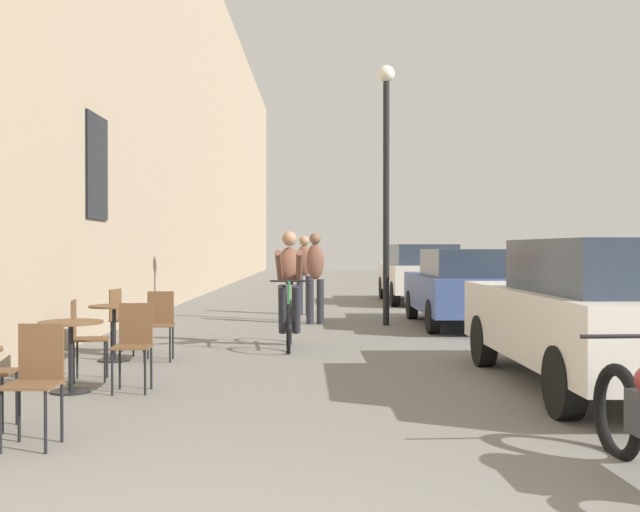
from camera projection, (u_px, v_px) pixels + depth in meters
building_facade_left at (150, 72)px, 16.93m from camera, size 0.54×68.00×10.86m
cafe_chair_near_toward_street at (39, 375)px, 5.56m from camera, size 0.39×0.39×0.89m
cafe_table_mid at (74, 341)px, 7.59m from camera, size 0.64×0.64×0.72m
cafe_chair_mid_toward_street at (137, 340)px, 7.67m from camera, size 0.39×0.39×0.89m
cafe_chair_mid_toward_wall at (87, 334)px, 8.24m from camera, size 0.45×0.45×0.89m
cafe_table_far at (117, 321)px, 9.70m from camera, size 0.64×0.64×0.72m
cafe_chair_far_toward_street at (163, 320)px, 9.78m from camera, size 0.41×0.41×0.89m
cafe_chair_far_toward_wall at (126, 316)px, 10.40m from camera, size 0.45×0.45×0.89m
cyclist_on_bicycle at (292, 292)px, 11.06m from camera, size 0.52×1.76×1.74m
pedestrian_near at (318, 273)px, 14.39m from camera, size 0.35×0.25×1.75m
pedestrian_mid at (307, 270)px, 16.40m from camera, size 0.35×0.26×1.73m
street_lamp at (389, 161)px, 14.12m from camera, size 0.32×0.32×4.90m
parked_car_nearest at (603, 312)px, 7.71m from camera, size 1.91×4.39×1.55m
parked_car_second at (466, 286)px, 13.99m from camera, size 1.75×4.07×1.44m
parked_car_third at (423, 273)px, 20.03m from camera, size 1.91×4.40×1.55m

